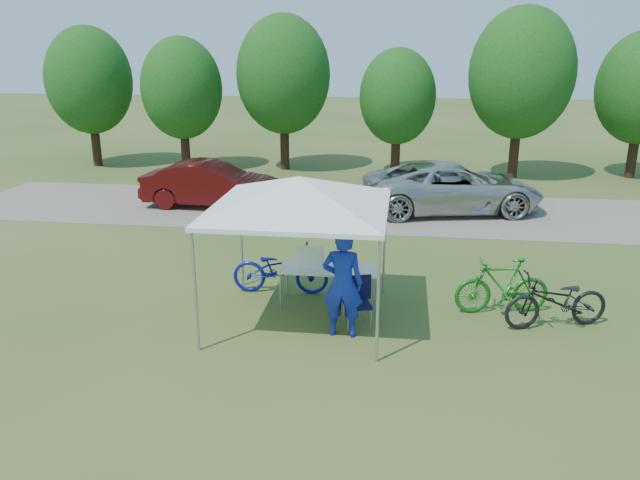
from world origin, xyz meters
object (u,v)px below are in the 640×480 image
object	(u,v)px
minivan	(452,187)
bike_green	(502,286)
folding_table	(329,270)
sedan	(212,184)
bike_dark	(557,301)
bike_blue	(280,269)
cyclist	(343,283)
cooler	(310,258)
folding_chair	(358,297)

from	to	relation	value
minivan	bike_green	bearing A→B (deg)	171.39
folding_table	bike_green	xyz separation A→B (m)	(3.32, 0.08, -0.20)
sedan	bike_dark	bearing A→B (deg)	-129.37
minivan	bike_blue	bearing A→B (deg)	138.83
cyclist	bike_blue	world-z (taller)	cyclist
folding_table	bike_green	bearing A→B (deg)	1.35
folding_table	cooler	xyz separation A→B (m)	(-0.37, -0.00, 0.23)
bike_blue	sedan	distance (m)	7.57
folding_table	folding_chair	distance (m)	1.06
cyclist	sedan	bearing A→B (deg)	-58.57
folding_table	bike_dark	xyz separation A→B (m)	(4.22, -0.46, -0.23)
folding_table	cyclist	distance (m)	1.37
folding_chair	cooler	distance (m)	1.37
folding_chair	bike_blue	size ratio (longest dim) A/B	0.47
bike_blue	bike_dark	distance (m)	5.38
cyclist	sedan	xyz separation A→B (m)	(-4.98, 8.51, -0.25)
minivan	folding_table	bearing A→B (deg)	147.22
bike_blue	cooler	bearing A→B (deg)	-129.01
folding_chair	bike_dark	xyz separation A→B (m)	(3.59, 0.37, -0.03)
cyclist	sedan	size ratio (longest dim) A/B	0.46
bike_blue	bike_dark	world-z (taller)	bike_blue
sedan	folding_table	bearing A→B (deg)	-145.84
bike_green	bike_dark	xyz separation A→B (m)	(0.89, -0.54, -0.03)
folding_chair	minivan	world-z (taller)	minivan
bike_dark	bike_blue	bearing A→B (deg)	-117.31
sedan	bike_blue	bearing A→B (deg)	-150.62
cooler	cyclist	size ratio (longest dim) A/B	0.26
cyclist	minivan	distance (m)	9.22
folding_table	minivan	distance (m)	8.12
folding_table	cyclist	world-z (taller)	cyclist
cooler	folding_table	bearing A→B (deg)	0.00
bike_blue	minivan	distance (m)	8.11
cyclist	bike_blue	bearing A→B (deg)	-49.79
folding_chair	cooler	bearing A→B (deg)	123.18
bike_green	bike_dark	bearing A→B (deg)	47.80
folding_table	sedan	size ratio (longest dim) A/B	0.44
bike_dark	sedan	size ratio (longest dim) A/B	0.46
minivan	sedan	size ratio (longest dim) A/B	1.25
folding_chair	minivan	bearing A→B (deg)	57.99
bike_green	bike_dark	world-z (taller)	bike_green
bike_green	sedan	bearing A→B (deg)	-143.09
folding_table	cyclist	xyz separation A→B (m)	(0.39, -1.29, 0.24)
bike_blue	sedan	size ratio (longest dim) A/B	0.46
folding_table	minivan	bearing A→B (deg)	69.26
bike_green	minivan	size ratio (longest dim) A/B	0.34
folding_table	cyclist	size ratio (longest dim) A/B	0.97
folding_table	sedan	bearing A→B (deg)	122.43
folding_chair	sedan	distance (m)	9.59
sedan	minivan	bearing A→B (deg)	-85.41
bike_dark	folding_table	bearing A→B (deg)	-113.15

